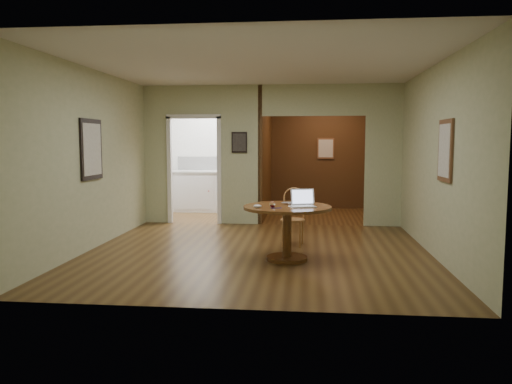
# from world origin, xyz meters

# --- Properties ---
(floor) EXTENTS (5.00, 5.00, 0.00)m
(floor) POSITION_xyz_m (0.00, 0.00, 0.00)
(floor) COLOR #442B13
(floor) RESTS_ON ground
(room_shell) EXTENTS (5.20, 7.50, 5.00)m
(room_shell) POSITION_xyz_m (-0.47, 3.10, 1.29)
(room_shell) COLOR silver
(room_shell) RESTS_ON ground
(dining_table) EXTENTS (1.20, 1.20, 0.75)m
(dining_table) POSITION_xyz_m (0.45, -0.43, 0.55)
(dining_table) COLOR brown
(dining_table) RESTS_ON ground
(chair) EXTENTS (0.42, 0.42, 0.90)m
(chair) POSITION_xyz_m (0.50, 0.58, 0.50)
(chair) COLOR #AE793D
(chair) RESTS_ON ground
(open_laptop) EXTENTS (0.38, 0.37, 0.23)m
(open_laptop) POSITION_xyz_m (0.66, -0.45, 0.81)
(open_laptop) COLOR silver
(open_laptop) RESTS_ON dining_table
(closed_laptop) EXTENTS (0.39, 0.29, 0.03)m
(closed_laptop) POSITION_xyz_m (0.53, -0.31, 0.76)
(closed_laptop) COLOR #ABABB0
(closed_laptop) RESTS_ON dining_table
(mouse) EXTENTS (0.11, 0.06, 0.04)m
(mouse) POSITION_xyz_m (0.07, -0.67, 0.77)
(mouse) COLOR silver
(mouse) RESTS_ON dining_table
(wine_glass) EXTENTS (0.08, 0.08, 0.09)m
(wine_glass) POSITION_xyz_m (0.26, -0.61, 0.79)
(wine_glass) COLOR white
(wine_glass) RESTS_ON dining_table
(pen) EXTENTS (0.14, 0.06, 0.01)m
(pen) POSITION_xyz_m (0.32, -0.69, 0.75)
(pen) COLOR #0F0D60
(pen) RESTS_ON dining_table
(kitchen_cabinet) EXTENTS (2.06, 0.60, 0.94)m
(kitchen_cabinet) POSITION_xyz_m (-1.35, 4.20, 0.47)
(kitchen_cabinet) COLOR white
(kitchen_cabinet) RESTS_ON ground
(grocery_bag) EXTENTS (0.37, 0.35, 0.29)m
(grocery_bag) POSITION_xyz_m (-0.90, 4.20, 1.09)
(grocery_bag) COLOR beige
(grocery_bag) RESTS_ON kitchen_cabinet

